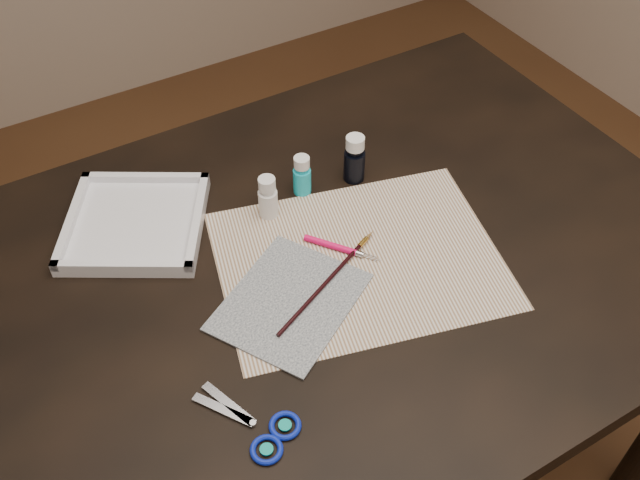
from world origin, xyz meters
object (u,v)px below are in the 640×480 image
paint_bottle_white (268,197)px  palette_tray (135,222)px  scissors (241,421)px  paper (359,259)px  paint_bottle_navy (355,158)px  canvas (290,302)px  paint_bottle_cyan (302,175)px

paint_bottle_white → palette_tray: size_ratio=0.36×
scissors → paint_bottle_white: bearing=-66.2°
paper → paint_bottle_navy: 0.21m
paint_bottle_white → scissors: 0.40m
canvas → scissors: scissors is taller
paper → canvas: bearing=-171.0°
paper → paint_bottle_white: bearing=114.5°
paint_bottle_navy → palette_tray: size_ratio=0.41×
paint_bottle_white → paint_bottle_navy: (0.18, 0.01, 0.01)m
canvas → scissors: 0.21m
paper → paint_bottle_white: 0.19m
paint_bottle_navy → scissors: 0.53m
palette_tray → scissors: bearing=-91.2°
paint_bottle_navy → scissors: paint_bottle_navy is taller
paint_bottle_cyan → paper: bearing=-90.5°
canvas → paint_bottle_navy: bearing=39.3°
paint_bottle_cyan → paint_bottle_navy: 0.10m
palette_tray → canvas: bearing=-62.1°
scissors → palette_tray: size_ratio=0.76×
palette_tray → paint_bottle_cyan: bearing=-12.3°
canvas → paint_bottle_navy: paint_bottle_navy is taller
canvas → paint_bottle_navy: (0.24, 0.20, 0.04)m
paint_bottle_white → paint_bottle_cyan: paint_bottle_white is taller
paint_bottle_cyan → palette_tray: (-0.29, 0.06, -0.03)m
paper → canvas: (-0.14, -0.02, 0.00)m
paper → palette_tray: size_ratio=2.01×
canvas → paint_bottle_cyan: bearing=56.3°
scissors → palette_tray: palette_tray is taller
paint_bottle_cyan → scissors: (-0.30, -0.36, -0.03)m
canvas → scissors: bearing=-136.4°
paint_bottle_cyan → paint_bottle_white: bearing=-164.4°
paper → paint_bottle_white: size_ratio=5.56×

